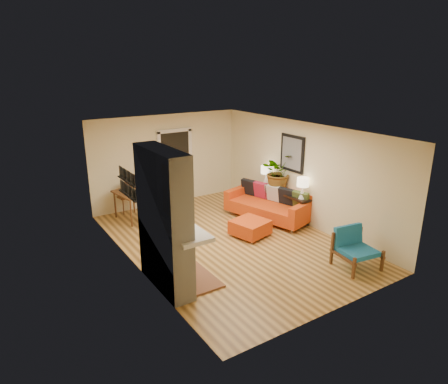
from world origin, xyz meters
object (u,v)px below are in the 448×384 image
Objects in this scene: ottoman at (250,227)px; houseplant at (278,171)px; dining_table at (134,197)px; lamp_far at (266,173)px; lamp_near at (303,186)px; blue_chair at (354,246)px; sofa at (270,204)px; console_table at (282,196)px.

ottoman is 1.92m from houseplant.
lamp_far reaches higher than dining_table.
ottoman is at bearing -139.08° from lamp_far.
lamp_near reaches higher than dining_table.
ottoman is at bearing -53.45° from dining_table.
blue_chair is at bearing -105.10° from lamp_near.
ottoman is 1.73× the size of lamp_far.
dining_table is (-3.04, 1.89, 0.22)m from sofa.
sofa is 2.45× the size of houseplant.
dining_table is 3.25× the size of lamp_far.
blue_chair is 2.31m from lamp_near.
dining_table is 4.37m from lamp_near.
dining_table is 3.64m from lamp_far.
houseplant is at bearing 27.44° from ottoman.
houseplant is (0.57, 3.08, 0.79)m from blue_chair.
ottoman is at bearing -159.23° from console_table.
console_table reaches higher than ottoman.
blue_chair is 0.47× the size of console_table.
houseplant reaches higher than ottoman.
console_table is at bearing 78.63° from blue_chair.
lamp_near is 0.54× the size of houseplant.
houseplant is (-0.01, 0.20, 0.65)m from console_table.
sofa is at bearing 111.56° from lamp_near.
ottoman is 0.50× the size of console_table.
console_table is at bearing -19.00° from sofa.
lamp_near is at bearing -90.00° from console_table.
lamp_far is at bearing 40.92° from ottoman.
lamp_near is (0.58, 2.14, 0.63)m from blue_chair.
console_table is (0.33, -0.12, 0.19)m from sofa.
sofa is 4.51× the size of lamp_near.
dining_table is at bearing 148.09° from sofa.
dining_table reaches higher than console_table.
console_table is (0.58, 2.88, 0.14)m from blue_chair.
sofa is 3.58m from dining_table.
sofa is 0.40m from console_table.
blue_chair is (0.89, -2.32, 0.21)m from ottoman.
sofa reaches higher than console_table.
sofa is 4.51× the size of lamp_far.
lamp_far reaches higher than console_table.
console_table is 0.88m from lamp_near.
lamp_near is at bearing -90.00° from lamp_far.
lamp_far is (0.33, 0.60, 0.67)m from sofa.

